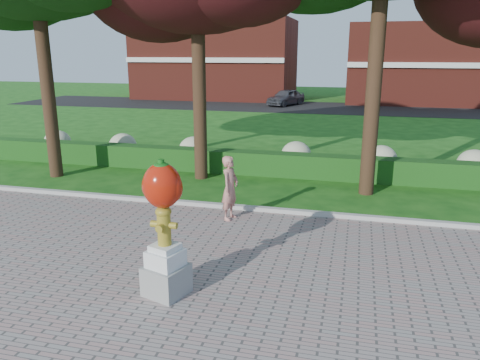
# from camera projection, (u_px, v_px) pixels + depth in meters

# --- Properties ---
(ground) EXTENTS (100.00, 100.00, 0.00)m
(ground) POSITION_uv_depth(u_px,v_px,m) (199.00, 254.00, 10.06)
(ground) COLOR #164A12
(ground) RESTS_ON ground
(curb) EXTENTS (40.00, 0.18, 0.15)m
(curb) POSITION_uv_depth(u_px,v_px,m) (235.00, 208.00, 12.84)
(curb) COLOR #ADADA5
(curb) RESTS_ON ground
(lawn_hedge) EXTENTS (24.00, 0.70, 0.80)m
(lawn_hedge) POSITION_uv_depth(u_px,v_px,m) (264.00, 163.00, 16.49)
(lawn_hedge) COLOR #164714
(lawn_hedge) RESTS_ON ground
(hydrangea_row) EXTENTS (20.10, 1.10, 0.99)m
(hydrangea_row) POSITION_uv_depth(u_px,v_px,m) (285.00, 154.00, 17.25)
(hydrangea_row) COLOR #BCC496
(hydrangea_row) RESTS_ON ground
(street) EXTENTS (50.00, 8.00, 0.02)m
(street) POSITION_uv_depth(u_px,v_px,m) (318.00, 107.00, 36.21)
(street) COLOR black
(street) RESTS_ON ground
(building_left) EXTENTS (14.00, 8.00, 7.00)m
(building_left) POSITION_uv_depth(u_px,v_px,m) (216.00, 59.00, 43.26)
(building_left) COLOR maroon
(building_left) RESTS_ON ground
(building_right) EXTENTS (12.00, 8.00, 6.40)m
(building_right) POSITION_uv_depth(u_px,v_px,m) (422.00, 64.00, 39.07)
(building_right) COLOR maroon
(building_right) RESTS_ON ground
(hydrant_sculpture) EXTENTS (0.84, 0.84, 2.46)m
(hydrant_sculpture) POSITION_uv_depth(u_px,v_px,m) (164.00, 225.00, 8.01)
(hydrant_sculpture) COLOR gray
(hydrant_sculpture) RESTS_ON walkway
(woman) EXTENTS (0.50, 0.66, 1.66)m
(woman) POSITION_uv_depth(u_px,v_px,m) (230.00, 188.00, 11.88)
(woman) COLOR tan
(woman) RESTS_ON walkway
(parked_car) EXTENTS (2.98, 4.08, 1.29)m
(parked_car) POSITION_uv_depth(u_px,v_px,m) (286.00, 97.00, 37.38)
(parked_car) COLOR #42444B
(parked_car) RESTS_ON street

